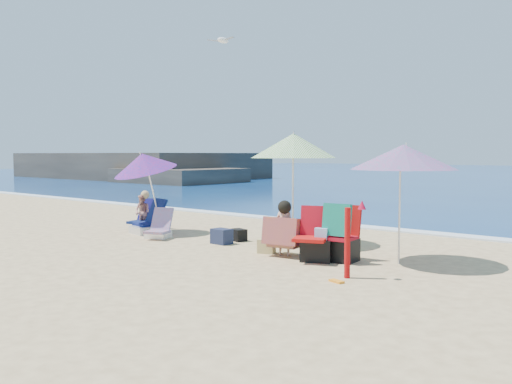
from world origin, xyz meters
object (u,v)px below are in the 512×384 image
Objects in this scene: seagull at (223,40)px; person_left at (143,212)px; umbrella_striped at (293,146)px; person_center at (284,229)px; camp_chair_left at (316,245)px; chair_navy at (148,224)px; umbrella_blue at (144,163)px; chair_rainbow at (159,230)px; camp_chair_right at (340,240)px; furled_umbrella at (350,235)px; umbrella_turquoise at (403,157)px.

person_left is at bearing -172.40° from seagull.
umbrella_striped is 4.36m from person_left.
camp_chair_left is at bearing 1.31° from person_center.
seagull is (1.77, 0.65, 4.02)m from chair_navy.
camp_chair_left is 0.99× the size of person_left.
umbrella_striped is 2.41× the size of person_left.
umbrella_blue reaches higher than camp_chair_left.
seagull reaches higher than person_center.
chair_navy is 1.12× the size of chair_rainbow.
umbrella_striped is 3.51× the size of seagull.
person_center is 4.51m from seagull.
camp_chair_left is (4.78, -0.27, 0.07)m from chair_navy.
person_left is (-1.35, 0.66, 0.25)m from chair_rainbow.
seagull is at bearing -171.41° from umbrella_striped.
umbrella_blue is 1.69m from chair_rainbow.
umbrella_blue is 1.99× the size of camp_chair_right.
seagull is (2.35, 0.31, 3.80)m from person_left.
camp_chair_left is 0.71m from person_center.
umbrella_striped is 2.67× the size of chair_navy.
camp_chair_right is at bearing -11.79° from seagull.
furled_umbrella is 1.51× the size of chair_rainbow.
umbrella_turquoise is 1.73m from camp_chair_right.
umbrella_blue reaches higher than furled_umbrella.
umbrella_striped is at bearing 8.01° from person_left.
umbrella_turquoise is 1.06× the size of umbrella_blue.
umbrella_turquoise is 6.19m from chair_navy.
person_center is (-1.77, 0.75, -0.14)m from furled_umbrella.
camp_chair_left is 5.05m from seagull.
camp_chair_right is 1.55× the size of seagull.
seagull is at bearing 177.73° from umbrella_turquoise.
seagull is at bearing 168.21° from camp_chair_right.
chair_rainbow is 0.81× the size of person_left.
person_left is at bearing 172.45° from person_center.
seagull is (-1.68, -0.25, 2.25)m from umbrella_striped.
camp_chair_left is at bearing -145.64° from camp_chair_right.
camp_chair_right is at bearing -3.84° from person_left.
camp_chair_left is at bearing -41.51° from umbrella_striped.
umbrella_striped is 3.64m from umbrella_blue.
chair_navy is 0.91× the size of camp_chair_left.
chair_navy is (-5.87, 1.03, -0.42)m from furled_umbrella.
person_left is 4.48m from seagull.
person_left is (-6.45, 1.37, -0.20)m from furled_umbrella.
furled_umbrella is 1.14× the size of person_center.
seagull is at bearing 157.67° from furled_umbrella.
umbrella_blue is 2.61× the size of chair_rainbow.
person_center is (3.33, 0.04, 0.31)m from chair_rainbow.
chair_navy is 0.85× the size of camp_chair_right.
umbrella_striped is at bearing 14.66° from chair_navy.
furled_umbrella is (2.42, -1.94, -1.35)m from umbrella_striped.
umbrella_striped reaches higher than furled_umbrella.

